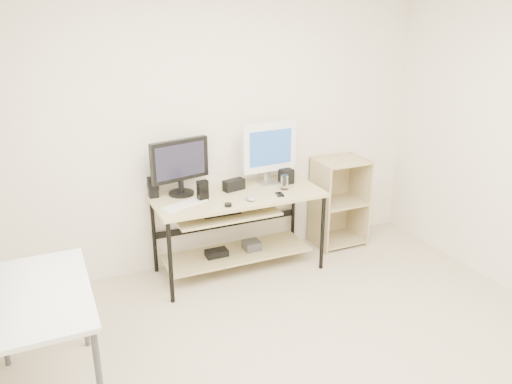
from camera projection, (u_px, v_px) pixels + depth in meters
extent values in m
cube|color=beige|center=(336.00, 383.00, 3.23)|extent=(4.00, 4.00, 0.01)
cube|color=white|center=(223.00, 125.00, 4.50)|extent=(4.00, 0.01, 2.60)
cube|color=tan|center=(238.00, 196.00, 4.40)|extent=(1.50, 0.65, 0.03)
cube|color=tan|center=(225.00, 212.00, 4.34)|extent=(0.90, 0.49, 0.02)
cube|color=tan|center=(237.00, 253.00, 4.64)|extent=(1.35, 0.46, 0.02)
cube|color=black|center=(219.00, 212.00, 4.31)|extent=(0.33, 0.22, 0.01)
cylinder|color=black|center=(248.00, 209.00, 4.37)|extent=(0.14, 0.01, 0.01)
cube|color=#404043|center=(252.00, 245.00, 4.68)|extent=(0.15, 0.15, 0.08)
cube|color=black|center=(217.00, 253.00, 4.55)|extent=(0.20, 0.12, 0.06)
cylinder|color=black|center=(170.00, 263.00, 4.01)|extent=(0.04, 0.04, 0.72)
cylinder|color=black|center=(154.00, 236.00, 4.50)|extent=(0.04, 0.04, 0.72)
cylinder|color=black|center=(322.00, 233.00, 4.55)|extent=(0.04, 0.04, 0.72)
cylinder|color=black|center=(293.00, 212.00, 5.04)|extent=(0.04, 0.04, 0.72)
cube|color=white|center=(35.00, 295.00, 2.85)|extent=(0.60, 1.00, 0.03)
cylinder|color=#404043|center=(82.00, 302.00, 3.47)|extent=(0.04, 0.04, 0.72)
cube|color=tan|center=(319.00, 206.00, 4.95)|extent=(0.02, 0.40, 0.90)
cube|color=tan|center=(359.00, 199.00, 5.14)|extent=(0.02, 0.40, 0.90)
cube|color=tan|center=(329.00, 196.00, 5.21)|extent=(0.50, 0.02, 0.90)
cube|color=tan|center=(337.00, 239.00, 5.18)|extent=(0.46, 0.38, 0.02)
cube|color=tan|center=(339.00, 202.00, 5.04)|extent=(0.46, 0.38, 0.02)
cube|color=tan|center=(342.00, 161.00, 4.90)|extent=(0.46, 0.38, 0.02)
cylinder|color=black|center=(182.00, 193.00, 4.38)|extent=(0.22, 0.22, 0.02)
cylinder|color=black|center=(181.00, 186.00, 4.36)|extent=(0.05, 0.05, 0.11)
cube|color=black|center=(180.00, 160.00, 4.28)|extent=(0.54, 0.18, 0.36)
cube|color=black|center=(181.00, 161.00, 4.25)|extent=(0.45, 0.11, 0.29)
cube|color=silver|center=(269.00, 182.00, 4.67)|extent=(0.19, 0.17, 0.02)
cylinder|color=silver|center=(269.00, 176.00, 4.65)|extent=(0.05, 0.05, 0.11)
cube|color=white|center=(269.00, 147.00, 4.56)|extent=(0.54, 0.09, 0.45)
cube|color=#204B8E|center=(271.00, 148.00, 4.53)|extent=(0.46, 0.03, 0.36)
cube|color=white|center=(186.00, 204.00, 4.15)|extent=(0.45, 0.27, 0.02)
ellipsoid|color=#A9A9AE|center=(250.00, 198.00, 4.24)|extent=(0.08, 0.12, 0.04)
cube|color=black|center=(234.00, 185.00, 4.48)|extent=(0.21, 0.13, 0.10)
cube|color=black|center=(154.00, 193.00, 4.31)|extent=(0.08, 0.08, 0.07)
cube|color=black|center=(153.00, 184.00, 4.28)|extent=(0.09, 0.09, 0.11)
cube|color=black|center=(286.00, 176.00, 4.66)|extent=(0.12, 0.12, 0.14)
cube|color=black|center=(203.00, 191.00, 4.21)|extent=(0.10, 0.07, 0.18)
cylinder|color=black|center=(228.00, 205.00, 4.11)|extent=(0.07, 0.07, 0.03)
cube|color=black|center=(280.00, 194.00, 4.37)|extent=(0.09, 0.12, 0.01)
cylinder|color=#9E6E47|center=(284.00, 189.00, 4.51)|extent=(0.08, 0.08, 0.01)
cylinder|color=white|center=(285.00, 182.00, 4.48)|extent=(0.07, 0.07, 0.13)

